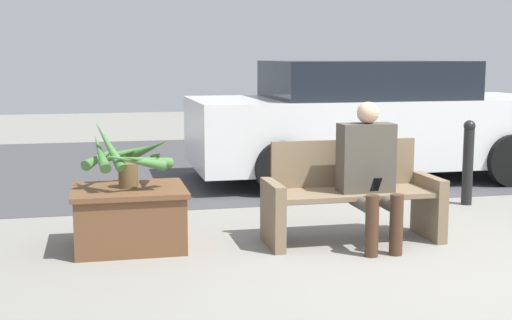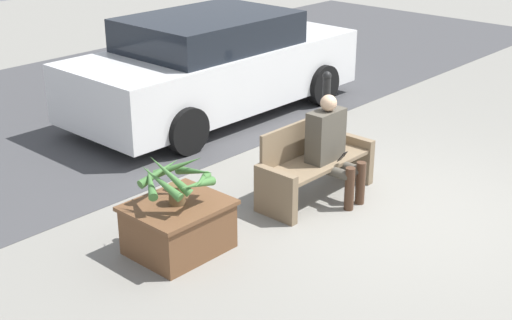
# 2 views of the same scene
# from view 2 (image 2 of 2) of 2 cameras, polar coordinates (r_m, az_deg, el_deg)

# --- Properties ---
(ground_plane) EXTENTS (30.00, 30.00, 0.00)m
(ground_plane) POSITION_cam_2_polar(r_m,az_deg,el_deg) (7.70, 11.36, -4.12)
(ground_plane) COLOR gray
(road_surface) EXTENTS (20.00, 6.00, 0.01)m
(road_surface) POSITION_cam_2_polar(r_m,az_deg,el_deg) (11.20, -12.76, 4.25)
(road_surface) COLOR #424244
(road_surface) RESTS_ON ground_plane
(bench) EXTENTS (1.46, 0.53, 0.83)m
(bench) POSITION_cam_2_polar(r_m,az_deg,el_deg) (7.80, 4.59, -0.31)
(bench) COLOR #7A664C
(bench) RESTS_ON ground_plane
(person_seated) EXTENTS (0.45, 0.57, 1.17)m
(person_seated) POSITION_cam_2_polar(r_m,az_deg,el_deg) (7.68, 6.06, 1.30)
(person_seated) COLOR #4C473D
(person_seated) RESTS_ON ground_plane
(planter_box) EXTENTS (0.90, 0.77, 0.49)m
(planter_box) POSITION_cam_2_polar(r_m,az_deg,el_deg) (6.76, -6.23, -5.21)
(planter_box) COLOR brown
(planter_box) RESTS_ON ground_plane
(potted_plant) EXTENTS (0.73, 0.73, 0.56)m
(potted_plant) POSITION_cam_2_polar(r_m,az_deg,el_deg) (6.55, -6.37, -1.53)
(potted_plant) COLOR brown
(potted_plant) RESTS_ON planter_box
(parked_car) EXTENTS (4.50, 1.98, 1.47)m
(parked_car) POSITION_cam_2_polar(r_m,az_deg,el_deg) (10.41, -3.36, 7.57)
(parked_car) COLOR silver
(parked_car) RESTS_ON ground_plane
(bollard_post) EXTENTS (0.12, 0.12, 0.88)m
(bollard_post) POSITION_cam_2_polar(r_m,az_deg,el_deg) (9.66, 5.63, 4.67)
(bollard_post) COLOR black
(bollard_post) RESTS_ON ground_plane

